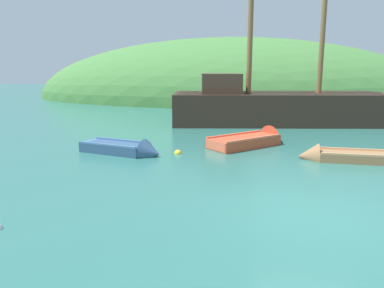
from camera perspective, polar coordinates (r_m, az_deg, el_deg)
ground_plane at (r=8.72m, az=18.15°, el=-10.19°), size 120.00×120.00×0.00m
shore_hill at (r=39.16m, az=5.02°, el=6.89°), size 41.53×20.48×12.52m
sailing_ship at (r=22.23m, az=12.92°, el=4.84°), size 15.06×6.77×10.63m
rowboat_outer_right at (r=14.12m, az=-10.16°, el=-0.98°), size 3.39×1.64×1.01m
rowboat_portside at (r=15.73m, az=9.62°, el=0.40°), size 3.37×3.67×1.21m
rowboat_near_dock at (r=13.90m, az=22.19°, el=-2.00°), size 3.46×1.11×0.97m
buoy_yellow at (r=13.95m, az=-2.18°, el=-1.48°), size 0.29×0.29×0.29m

